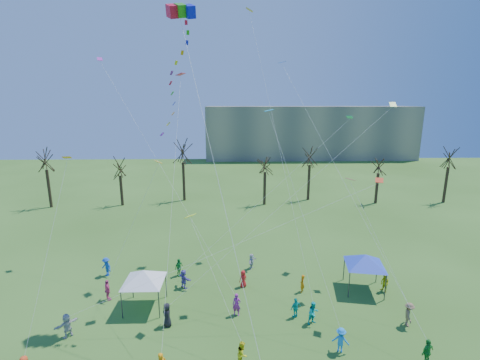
{
  "coord_description": "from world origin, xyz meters",
  "views": [
    {
      "loc": [
        -0.94,
        -16.71,
        16.04
      ],
      "look_at": [
        -0.38,
        5.0,
        11.0
      ],
      "focal_mm": 25.0,
      "sensor_mm": 36.0,
      "label": 1
    }
  ],
  "objects_px": {
    "distant_building": "(309,132)",
    "canopy_tent_white": "(144,276)",
    "big_box_kite": "(180,81)",
    "canopy_tent_blue": "(365,260)"
  },
  "relations": [
    {
      "from": "distant_building",
      "to": "canopy_tent_blue",
      "type": "xyz_separation_m",
      "value": [
        -11.47,
        -72.55,
        -4.68
      ]
    },
    {
      "from": "big_box_kite",
      "to": "canopy_tent_white",
      "type": "bearing_deg",
      "value": -179.15
    },
    {
      "from": "distant_building",
      "to": "canopy_tent_white",
      "type": "xyz_separation_m",
      "value": [
        -29.91,
        -74.67,
        -4.76
      ]
    },
    {
      "from": "big_box_kite",
      "to": "canopy_tent_white",
      "type": "distance_m",
      "value": 15.14
    },
    {
      "from": "big_box_kite",
      "to": "canopy_tent_white",
      "type": "xyz_separation_m",
      "value": [
        -3.43,
        -0.05,
        -14.75
      ]
    },
    {
      "from": "big_box_kite",
      "to": "canopy_tent_blue",
      "type": "xyz_separation_m",
      "value": [
        15.01,
        2.07,
        -14.67
      ]
    },
    {
      "from": "canopy_tent_white",
      "to": "canopy_tent_blue",
      "type": "bearing_deg",
      "value": 6.56
    },
    {
      "from": "distant_building",
      "to": "big_box_kite",
      "type": "bearing_deg",
      "value": -109.54
    },
    {
      "from": "big_box_kite",
      "to": "canopy_tent_blue",
      "type": "height_order",
      "value": "big_box_kite"
    },
    {
      "from": "distant_building",
      "to": "big_box_kite",
      "type": "height_order",
      "value": "big_box_kite"
    }
  ]
}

